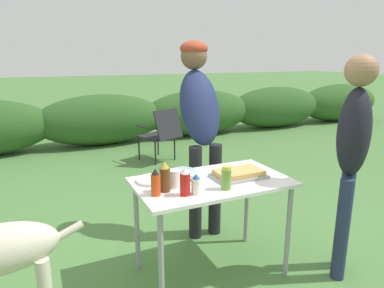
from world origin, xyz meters
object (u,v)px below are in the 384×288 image
Objects in this scene: folding_table at (212,190)px; camp_chair_green_behind_table at (161,132)px; beer_bottle at (165,177)px; mayo_bottle at (196,185)px; paper_cup_stack at (174,179)px; plate_stack at (152,180)px; mixing_bowl at (183,173)px; standing_person_with_beanie at (352,146)px; hot_sauce_bottle at (156,183)px; relish_jar at (226,178)px; standing_person_in_dark_puffer at (200,114)px; food_tray at (239,174)px; ketchup_bottle at (185,182)px.

camp_chair_green_behind_table reaches higher than folding_table.
mayo_bottle is at bearing -37.91° from beer_bottle.
paper_cup_stack is 3.04m from camp_chair_green_behind_table.
mixing_bowl is (0.22, -0.03, 0.03)m from plate_stack.
standing_person_with_beanie is 3.32m from camp_chair_green_behind_table.
hot_sauce_bottle is at bearing -153.57° from paper_cup_stack.
relish_jar is 0.91m from standing_person_in_dark_puffer.
standing_person_in_dark_puffer is (0.01, 0.68, 0.34)m from food_tray.
mixing_bowl is 1.77× the size of paper_cup_stack.
mixing_bowl reaches higher than food_tray.
hot_sauce_bottle is 1.04m from standing_person_in_dark_puffer.
camp_chair_green_behind_table is (1.08, 2.96, -0.36)m from hot_sauce_bottle.
hot_sauce_bottle reaches higher than mayo_bottle.
hot_sauce_bottle is 0.11× the size of standing_person_with_beanie.
ketchup_bottle is 0.22× the size of camp_chair_green_behind_table.
mayo_bottle reaches higher than food_tray.
folding_table is 0.24m from relish_jar.
standing_person_with_beanie is at bearing -107.38° from camp_chair_green_behind_table.
relish_jar is (0.18, -0.31, 0.04)m from mixing_bowl.
camp_chair_green_behind_table is (0.43, 2.90, -0.30)m from food_tray.
beer_bottle is 1.32m from standing_person_with_beanie.
ketchup_bottle is at bearing 176.14° from relish_jar.
mayo_bottle is (0.08, -0.17, 0.00)m from paper_cup_stack.
standing_person_in_dark_puffer is (0.39, 0.53, 0.33)m from mixing_bowl.
standing_person_in_dark_puffer is (0.50, 0.82, 0.28)m from ketchup_bottle.
paper_cup_stack is at bearing 26.43° from hot_sauce_bottle.
plate_stack is at bearing -139.64° from standing_person_in_dark_puffer.
food_tray is 0.26m from relish_jar.
standing_person_in_dark_puffer is (0.22, 0.66, 0.44)m from folding_table.
standing_person_with_beanie is at bearing -15.64° from beer_bottle.
hot_sauce_bottle is 0.10× the size of standing_person_in_dark_puffer.
paper_cup_stack is 0.68× the size of hot_sauce_bottle.
hot_sauce_bottle is at bearing 168.32° from relish_jar.
mixing_bowl is 1.62× the size of mayo_bottle.
plate_stack is 0.20m from paper_cup_stack.
mixing_bowl is at bearing 41.01° from beer_bottle.
paper_cup_stack is 0.35m from relish_jar.
folding_table is 5.42× the size of beer_bottle.
ketchup_bottle reaches higher than folding_table.
paper_cup_stack is (0.10, -0.17, 0.05)m from plate_stack.
mixing_bowl is 0.36m from hot_sauce_bottle.
relish_jar is (0.46, -0.09, -0.01)m from hot_sauce_bottle.
beer_bottle reaches higher than folding_table.
plate_stack is 1.32× the size of hot_sauce_bottle.
standing_person_with_beanie is (0.88, -0.22, 0.18)m from relish_jar.
standing_person_with_beanie reaches higher than paper_cup_stack.
mixing_bowl is 0.32m from ketchup_bottle.
mixing_bowl is 1.21× the size of hot_sauce_bottle.
relish_jar is 3.14m from camp_chair_green_behind_table.
standing_person_in_dark_puffer reaches higher than standing_person_with_beanie.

